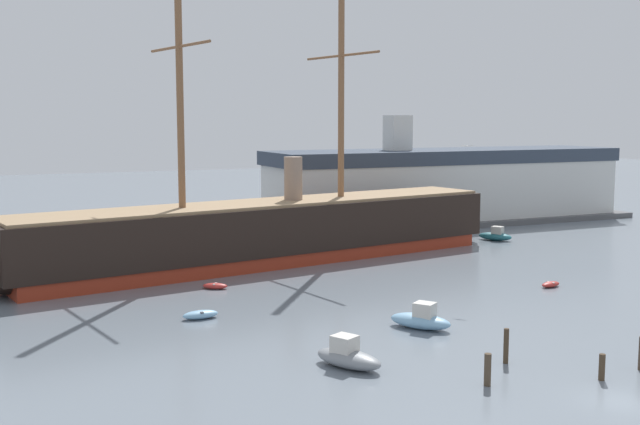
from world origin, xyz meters
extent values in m
plane|color=slate|center=(0.00, 0.00, 0.00)|extent=(400.00, 400.00, 0.00)
cube|color=maroon|center=(-3.48, 47.37, 0.71)|extent=(54.78, 17.60, 1.41)
cube|color=black|center=(-3.48, 47.37, 3.93)|extent=(57.06, 18.33, 5.04)
ellipsoid|color=black|center=(-29.04, 42.77, 3.23)|extent=(11.35, 9.30, 6.45)
ellipsoid|color=black|center=(22.08, 51.97, 3.23)|extent=(11.35, 9.30, 6.45)
cube|color=#9E7F5B|center=(-3.48, 47.37, 6.60)|extent=(55.83, 17.47, 0.30)
cylinder|color=brown|center=(-13.20, 45.62, 19.56)|extent=(0.71, 0.71, 26.21)
cylinder|color=brown|center=(-13.20, 45.62, 22.70)|extent=(2.68, 13.39, 0.28)
cylinder|color=brown|center=(6.25, 49.12, 19.56)|extent=(0.71, 0.71, 26.21)
cylinder|color=brown|center=(6.25, 49.12, 22.70)|extent=(2.68, 13.39, 0.28)
cylinder|color=gray|center=(-0.14, 47.97, 8.97)|extent=(2.02, 2.02, 5.04)
ellipsoid|color=gray|center=(-11.24, 11.75, 0.56)|extent=(3.96, 5.20, 1.12)
cube|color=beige|center=(-11.39, 12.05, 1.46)|extent=(1.83, 1.90, 1.12)
ellipsoid|color=#7FB2D6|center=(-2.23, 17.79, 0.56)|extent=(4.37, 5.10, 1.12)
cube|color=beige|center=(-2.05, 17.52, 1.46)|extent=(1.91, 1.95, 1.12)
ellipsoid|color=#7FB2D6|center=(-16.55, 27.35, 0.34)|extent=(2.88, 1.32, 0.67)
cube|color=#4C4C51|center=(-16.55, 27.35, 0.59)|extent=(0.29, 1.06, 0.10)
ellipsoid|color=#B22D28|center=(16.48, 25.13, 0.26)|extent=(2.37, 1.40, 0.52)
cube|color=beige|center=(16.48, 25.13, 0.46)|extent=(0.37, 0.85, 0.08)
ellipsoid|color=#B22D28|center=(-12.38, 37.30, 0.28)|extent=(2.51, 2.09, 0.55)
cube|color=#B2ADA3|center=(-12.38, 37.30, 0.48)|extent=(0.63, 0.85, 0.08)
ellipsoid|color=#1E284C|center=(-28.72, 52.68, 0.32)|extent=(3.45, 2.35, 0.64)
cube|color=beige|center=(-28.57, 52.75, 0.68)|extent=(0.99, 0.86, 0.33)
cylinder|color=silver|center=(-28.87, 52.61, 2.43)|extent=(0.08, 0.08, 3.84)
ellipsoid|color=#236670|center=(28.94, 50.19, 0.51)|extent=(3.91, 4.68, 1.02)
cube|color=#B2ADA3|center=(29.10, 49.93, 1.33)|extent=(1.72, 1.77, 1.02)
ellipsoid|color=orange|center=(4.07, 63.47, 0.29)|extent=(2.61, 1.55, 0.58)
cube|color=beige|center=(4.07, 63.47, 0.51)|extent=(0.40, 0.93, 0.09)
cylinder|color=#4C3D2D|center=(-5.27, 5.35, 0.98)|extent=(0.42, 0.42, 1.96)
cylinder|color=#423323|center=(-1.60, 8.38, 1.14)|extent=(0.34, 0.34, 2.29)
cylinder|color=#423323|center=(1.62, 3.33, 0.81)|extent=(0.38, 0.38, 1.62)
cube|color=#565659|center=(32.97, 67.92, 0.40)|extent=(60.04, 15.70, 0.80)
cube|color=silver|center=(32.97, 67.92, 4.93)|extent=(54.58, 13.08, 8.25)
cube|color=#333D4C|center=(32.97, 67.92, 10.04)|extent=(55.67, 13.35, 1.98)
cube|color=silver|center=(24.49, 67.92, 13.57)|extent=(3.20, 3.20, 5.07)
ellipsoid|color=silver|center=(8.76, 28.00, 13.21)|extent=(0.32, 0.28, 0.11)
sphere|color=silver|center=(8.61, 27.88, 13.22)|extent=(0.09, 0.09, 0.09)
cube|color=#ADA89E|center=(8.94, 27.77, 13.23)|extent=(0.38, 0.44, 0.10)
cube|color=#ADA89E|center=(8.59, 28.23, 13.23)|extent=(0.38, 0.44, 0.10)
camera|label=1|loc=(-32.53, -31.05, 15.74)|focal=43.67mm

